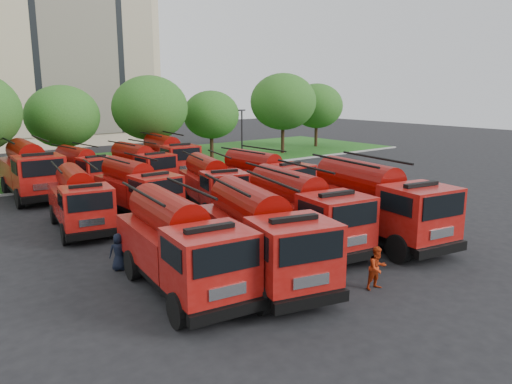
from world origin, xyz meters
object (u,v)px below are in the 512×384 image
Objects in this scene: fire_truck_9 at (82,168)px; firefighter_0 at (400,236)px; fire_truck_1 at (261,235)px; fire_truck_4 at (79,200)px; firefighter_4 at (120,270)px; fire_truck_0 at (180,245)px; fire_truck_3 at (376,202)px; firefighter_3 at (334,223)px; fire_truck_11 at (168,156)px; fire_truck_7 at (264,177)px; fire_truck_10 at (140,165)px; fire_truck_6 at (212,184)px; fire_truck_2 at (301,210)px; firefighter_5 at (320,207)px; fire_truck_5 at (137,188)px; firefighter_2 at (446,249)px; fire_truck_8 at (30,170)px; firefighter_1 at (376,289)px.

fire_truck_9 is 3.59× the size of firefighter_0.
fire_truck_4 is (-2.90, 10.91, -0.20)m from fire_truck_1.
firefighter_4 is (-0.87, -6.71, -1.52)m from fire_truck_4.
fire_truck_4 is 6.93m from firefighter_4.
fire_truck_1 reaches higher than fire_truck_0.
firefighter_3 is at bearing 87.49° from fire_truck_3.
fire_truck_4 is at bearing -65.25° from firefighter_3.
fire_truck_0 is at bearing 153.52° from firefighter_0.
fire_truck_9 is 6.88m from fire_truck_11.
fire_truck_10 is (-3.77, 9.46, -0.05)m from fire_truck_7.
fire_truck_0 is 11.83m from fire_truck_6.
fire_truck_1 is 8.86m from firefighter_3.
fire_truck_11 is (3.89, 19.30, -0.04)m from fire_truck_2.
firefighter_3 is at bearing -23.68° from fire_truck_4.
fire_truck_11 reaches higher than firefighter_4.
firefighter_5 is (9.86, 6.53, -1.72)m from fire_truck_1.
fire_truck_10 is (3.78, 7.49, -0.02)m from fire_truck_5.
fire_truck_11 is 4.18× the size of firefighter_5.
fire_truck_0 is 0.92× the size of fire_truck_3.
fire_truck_4 is 10.98m from fire_truck_10.
firefighter_3 is 1.24× the size of firefighter_4.
fire_truck_0 is at bearing -79.41° from fire_truck_4.
fire_truck_0 reaches higher than firefighter_0.
fire_truck_2 is at bearing 48.35° from firefighter_2.
fire_truck_8 reaches higher than firefighter_3.
firefighter_4 is (-11.88, -5.51, -1.57)m from fire_truck_7.
fire_truck_1 is at bearing -99.24° from fire_truck_6.
fire_truck_9 is at bearing 124.09° from fire_truck_6.
firefighter_1 is at bearing -172.83° from firefighter_0.
firefighter_2 is at bearing -53.42° from fire_truck_3.
fire_truck_6 is at bearing 4.87° from fire_truck_4.
fire_truck_1 is 7.23m from fire_truck_3.
fire_truck_2 is at bearing 137.58° from firefighter_0.
fire_truck_8 reaches higher than fire_truck_9.
fire_truck_5 reaches higher than fire_truck_9.
fire_truck_1 is at bearing 25.25° from firefighter_5.
fire_truck_8 is 5.16× the size of firefighter_2.
firefighter_3 is (10.80, -7.27, -1.52)m from fire_truck_4.
fire_truck_6 is at bearing 58.76° from fire_truck_0.
fire_truck_6 is at bearing -124.07° from firefighter_4.
fire_truck_2 is 19.69m from fire_truck_11.
fire_truck_0 is at bearing -173.54° from fire_truck_3.
firefighter_5 is (12.76, -4.37, -1.52)m from fire_truck_4.
fire_truck_1 is 9.17m from firefighter_2.
firefighter_0 is 0.98× the size of firefighter_3.
fire_truck_1 is 1.07× the size of fire_truck_11.
fire_truck_7 reaches higher than firefighter_2.
fire_truck_2 is 1.10× the size of fire_truck_7.
firefighter_3 is (-0.78, 6.05, 0.00)m from firefighter_2.
fire_truck_11 is 4.76× the size of firefighter_2.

